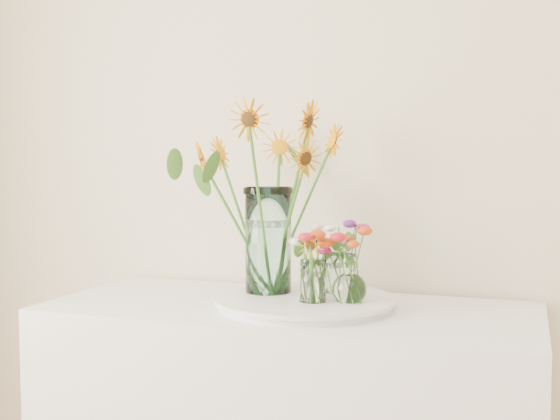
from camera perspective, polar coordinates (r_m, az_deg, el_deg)
The scene contains 9 objects.
tray at distance 2.01m, azimuth 1.98°, elevation -7.57°, with size 0.49×0.49×0.03m, color white.
mason_jar at distance 2.06m, azimuth -0.96°, elevation -2.47°, with size 0.14×0.14×0.32m, color #B0E6E4.
sunflower_bouquet at distance 2.05m, azimuth -0.97°, elevation 1.14°, with size 0.66×0.66×0.58m, color orange, non-canonical shape.
small_vase_a at distance 1.93m, azimuth 2.72°, elevation -5.83°, with size 0.07×0.07×0.12m, color white.
wildflower_posy_a at distance 1.93m, azimuth 2.72°, elevation -4.51°, with size 0.18×0.18×0.21m, color #D44112, non-canonical shape.
small_vase_b at distance 1.94m, azimuth 5.68°, elevation -5.57°, with size 0.10×0.10×0.14m, color white, non-canonical shape.
wildflower_posy_b at distance 1.93m, azimuth 5.69°, elevation -4.25°, with size 0.20×0.20×0.23m, color #D44112, non-canonical shape.
small_vase_c at distance 2.08m, azimuth 4.45°, elevation -5.09°, with size 0.07×0.07×0.12m, color white.
wildflower_posy_c at distance 2.08m, azimuth 4.45°, elevation -3.86°, with size 0.20×0.20×0.21m, color #D44112, non-canonical shape.
Camera 1 is at (0.15, 0.04, 1.32)m, focal length 45.00 mm.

